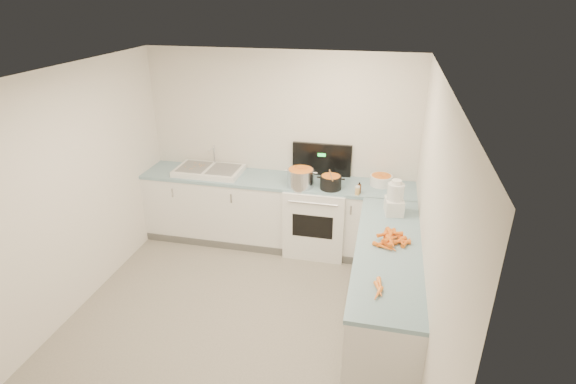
% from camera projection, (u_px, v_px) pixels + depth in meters
% --- Properties ---
extents(floor, '(3.50, 4.00, 0.00)m').
position_uv_depth(floor, '(236.00, 325.00, 4.60)').
color(floor, gray).
rests_on(floor, ground).
extents(ceiling, '(3.50, 4.00, 0.00)m').
position_uv_depth(ceiling, '(221.00, 78.00, 3.57)').
color(ceiling, silver).
rests_on(ceiling, ground).
extents(wall_back, '(3.50, 0.00, 2.50)m').
position_uv_depth(wall_back, '(281.00, 148.00, 5.87)').
color(wall_back, silver).
rests_on(wall_back, ground).
extents(wall_left, '(0.00, 4.00, 2.50)m').
position_uv_depth(wall_left, '(62.00, 200.00, 4.44)').
color(wall_left, silver).
rests_on(wall_left, ground).
extents(wall_right, '(0.00, 4.00, 2.50)m').
position_uv_depth(wall_right, '(429.00, 239.00, 3.74)').
color(wall_right, silver).
rests_on(wall_right, ground).
extents(counter_back, '(3.50, 0.62, 0.94)m').
position_uv_depth(counter_back, '(276.00, 212.00, 5.92)').
color(counter_back, white).
rests_on(counter_back, ground).
extents(counter_right, '(0.62, 2.20, 0.94)m').
position_uv_depth(counter_right, '(385.00, 289.00, 4.39)').
color(counter_right, white).
rests_on(counter_right, ground).
extents(stove, '(0.76, 0.65, 1.36)m').
position_uv_depth(stove, '(317.00, 216.00, 5.80)').
color(stove, white).
rests_on(stove, ground).
extents(sink, '(0.86, 0.52, 0.31)m').
position_uv_depth(sink, '(209.00, 170.00, 5.89)').
color(sink, white).
rests_on(sink, counter_back).
extents(steel_pot, '(0.41, 0.41, 0.24)m').
position_uv_depth(steel_pot, '(301.00, 179.00, 5.48)').
color(steel_pot, silver).
rests_on(steel_pot, stove).
extents(black_pot, '(0.32, 0.32, 0.18)m').
position_uv_depth(black_pot, '(331.00, 183.00, 5.42)').
color(black_pot, black).
rests_on(black_pot, stove).
extents(wooden_spoon, '(0.10, 0.35, 0.01)m').
position_uv_depth(wooden_spoon, '(331.00, 175.00, 5.38)').
color(wooden_spoon, '#AD7A47').
rests_on(wooden_spoon, black_pot).
extents(mixing_bowl, '(0.36, 0.36, 0.13)m').
position_uv_depth(mixing_bowl, '(381.00, 180.00, 5.52)').
color(mixing_bowl, white).
rests_on(mixing_bowl, counter_back).
extents(extract_bottle, '(0.05, 0.05, 0.11)m').
position_uv_depth(extract_bottle, '(359.00, 189.00, 5.30)').
color(extract_bottle, '#593319').
rests_on(extract_bottle, counter_back).
extents(spice_jar, '(0.05, 0.05, 0.09)m').
position_uv_depth(spice_jar, '(357.00, 191.00, 5.27)').
color(spice_jar, '#E5B266').
rests_on(spice_jar, counter_back).
extents(food_processor, '(0.22, 0.25, 0.39)m').
position_uv_depth(food_processor, '(395.00, 199.00, 4.78)').
color(food_processor, white).
rests_on(food_processor, counter_right).
extents(carrot_pile, '(0.37, 0.42, 0.08)m').
position_uv_depth(carrot_pile, '(392.00, 240.00, 4.27)').
color(carrot_pile, orange).
rests_on(carrot_pile, counter_right).
extents(peeled_carrots, '(0.09, 0.30, 0.04)m').
position_uv_depth(peeled_carrots, '(379.00, 289.00, 3.59)').
color(peeled_carrots, orange).
rests_on(peeled_carrots, counter_right).
extents(peelings, '(0.25, 0.24, 0.01)m').
position_uv_depth(peelings, '(196.00, 166.00, 5.92)').
color(peelings, tan).
rests_on(peelings, sink).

